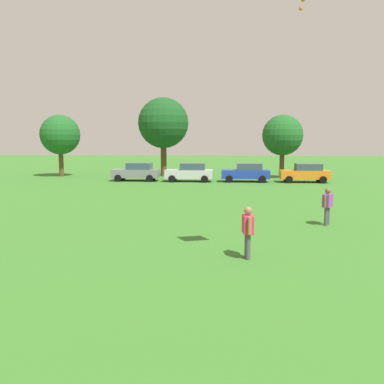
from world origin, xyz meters
The scene contains 10 objects.
ground_plane centered at (0.00, 30.00, 0.00)m, with size 160.00×160.00×0.00m, color #387528.
adult_bystander centered at (3.03, 13.88, 0.97)m, with size 0.35×0.77×1.63m.
bystander_midfield centered at (6.74, 19.34, 0.97)m, with size 0.54×0.67×1.63m.
parked_car_gray_0 centered at (-5.93, 38.76, 0.86)m, with size 4.30×2.02×1.68m.
parked_car_silver_1 centered at (-0.93, 38.51, 0.86)m, with size 4.30×2.02×1.68m.
parked_car_blue_2 centered at (4.18, 38.73, 0.86)m, with size 4.30×2.02×1.68m.
parked_car_orange_3 centered at (9.41, 38.66, 0.86)m, with size 4.30×2.02×1.68m.
tree_far_left centered at (-14.93, 43.13, 4.32)m, with size 4.11×4.11×6.40m.
tree_center centered at (-4.25, 44.39, 5.55)m, with size 5.27×5.27×8.22m.
tree_far_right centered at (7.91, 43.05, 4.25)m, with size 4.04×4.04×6.29m.
Camera 1 is at (2.35, 1.39, 3.60)m, focal length 38.33 mm.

